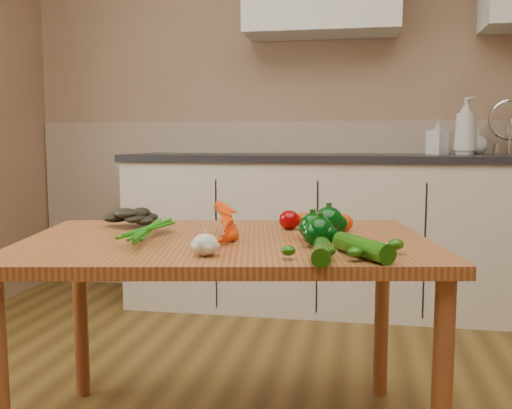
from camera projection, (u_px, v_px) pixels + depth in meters
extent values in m
cube|color=#9D7B5E|center=(339.00, 89.00, 3.56)|extent=(4.00, 0.02, 2.60)
cube|color=tan|center=(337.00, 208.00, 3.62)|extent=(3.98, 0.03, 1.10)
cube|color=beige|center=(369.00, 236.00, 3.31)|extent=(2.80, 0.60, 0.86)
cube|color=#26252A|center=(371.00, 158.00, 3.26)|extent=(2.84, 0.64, 0.04)
cylinder|color=silver|center=(510.00, 134.00, 3.28)|extent=(0.02, 0.02, 0.24)
cube|color=#A65C30|center=(226.00, 244.00, 1.79)|extent=(1.39, 1.03, 0.04)
cylinder|color=brown|center=(442.00, 396.00, 1.49)|extent=(0.05, 0.05, 0.64)
cylinder|color=brown|center=(81.00, 314.00, 2.18)|extent=(0.05, 0.05, 0.64)
cylinder|color=brown|center=(382.00, 314.00, 2.18)|extent=(0.05, 0.05, 0.64)
imported|color=silver|center=(466.00, 126.00, 3.21)|extent=(0.17, 0.17, 0.32)
imported|color=silver|center=(437.00, 137.00, 3.26)|extent=(0.13, 0.13, 0.20)
imported|color=silver|center=(477.00, 141.00, 3.29)|extent=(0.14, 0.14, 0.15)
ellipsoid|color=beige|center=(205.00, 245.00, 1.52)|extent=(0.07, 0.07, 0.06)
sphere|color=#023008|center=(312.00, 227.00, 1.75)|extent=(0.08, 0.08, 0.08)
sphere|color=#023008|center=(329.00, 222.00, 1.80)|extent=(0.10, 0.10, 0.10)
sphere|color=#023008|center=(320.00, 232.00, 1.64)|extent=(0.09, 0.09, 0.09)
ellipsoid|color=#7F0204|center=(289.00, 220.00, 1.96)|extent=(0.07, 0.07, 0.07)
ellipsoid|color=#BF3504|center=(305.00, 221.00, 1.98)|extent=(0.06, 0.06, 0.06)
ellipsoid|color=#BF3504|center=(343.00, 223.00, 1.91)|extent=(0.07, 0.07, 0.06)
cylinder|color=#134407|center=(363.00, 247.00, 1.50)|extent=(0.17, 0.21, 0.05)
cylinder|color=#134407|center=(321.00, 251.00, 1.46)|extent=(0.06, 0.17, 0.05)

